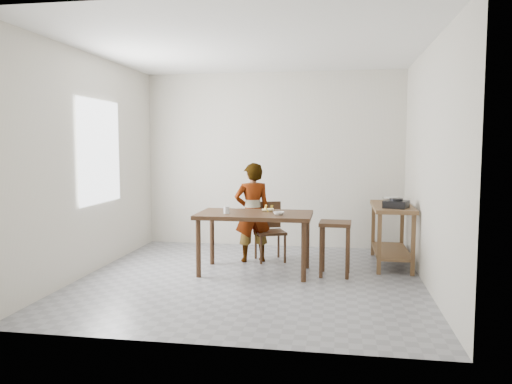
% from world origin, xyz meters
% --- Properties ---
extents(floor, '(4.00, 4.00, 0.04)m').
position_xyz_m(floor, '(0.00, 0.00, -0.02)').
color(floor, gray).
rests_on(floor, ground).
extents(ceiling, '(4.00, 4.00, 0.04)m').
position_xyz_m(ceiling, '(0.00, 0.00, 2.72)').
color(ceiling, white).
rests_on(ceiling, wall_back).
extents(wall_back, '(4.00, 0.04, 2.70)m').
position_xyz_m(wall_back, '(0.00, 2.02, 1.35)').
color(wall_back, beige).
rests_on(wall_back, ground).
extents(wall_front, '(4.00, 0.04, 2.70)m').
position_xyz_m(wall_front, '(0.00, -2.02, 1.35)').
color(wall_front, beige).
rests_on(wall_front, ground).
extents(wall_left, '(0.04, 4.00, 2.70)m').
position_xyz_m(wall_left, '(-2.02, 0.00, 1.35)').
color(wall_left, beige).
rests_on(wall_left, ground).
extents(wall_right, '(0.04, 4.00, 2.70)m').
position_xyz_m(wall_right, '(2.02, 0.00, 1.35)').
color(wall_right, beige).
rests_on(wall_right, ground).
extents(window_pane, '(0.02, 1.10, 1.30)m').
position_xyz_m(window_pane, '(-1.97, 0.20, 1.50)').
color(window_pane, white).
rests_on(window_pane, wall_left).
extents(dining_table, '(1.40, 0.80, 0.75)m').
position_xyz_m(dining_table, '(0.00, 0.30, 0.38)').
color(dining_table, '#362112').
rests_on(dining_table, floor).
extents(prep_counter, '(0.50, 1.20, 0.80)m').
position_xyz_m(prep_counter, '(1.72, 1.00, 0.40)').
color(prep_counter, brown).
rests_on(prep_counter, floor).
extents(child, '(0.58, 0.48, 1.35)m').
position_xyz_m(child, '(-0.13, 0.89, 0.67)').
color(child, white).
rests_on(child, floor).
extents(dining_chair, '(0.50, 0.50, 0.80)m').
position_xyz_m(dining_chair, '(0.10, 0.96, 0.40)').
color(dining_chair, '#362112').
rests_on(dining_chair, floor).
extents(stool, '(0.39, 0.39, 0.66)m').
position_xyz_m(stool, '(0.99, 0.32, 0.33)').
color(stool, '#362112').
rests_on(stool, floor).
extents(glass_tumbler, '(0.09, 0.09, 0.09)m').
position_xyz_m(glass_tumbler, '(-0.33, 0.19, 0.79)').
color(glass_tumbler, silver).
rests_on(glass_tumbler, dining_table).
extents(small_bowl, '(0.16, 0.16, 0.04)m').
position_xyz_m(small_bowl, '(0.32, 0.16, 0.77)').
color(small_bowl, silver).
rests_on(small_bowl, dining_table).
extents(banana, '(0.17, 0.13, 0.06)m').
position_xyz_m(banana, '(0.14, 0.45, 0.78)').
color(banana, '#FDCF51').
rests_on(banana, dining_table).
extents(serving_bowl, '(0.28, 0.28, 0.06)m').
position_xyz_m(serving_bowl, '(1.74, 1.36, 0.83)').
color(serving_bowl, silver).
rests_on(serving_bowl, prep_counter).
extents(gas_burner, '(0.36, 0.36, 0.09)m').
position_xyz_m(gas_burner, '(1.73, 0.69, 0.85)').
color(gas_burner, black).
rests_on(gas_burner, prep_counter).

